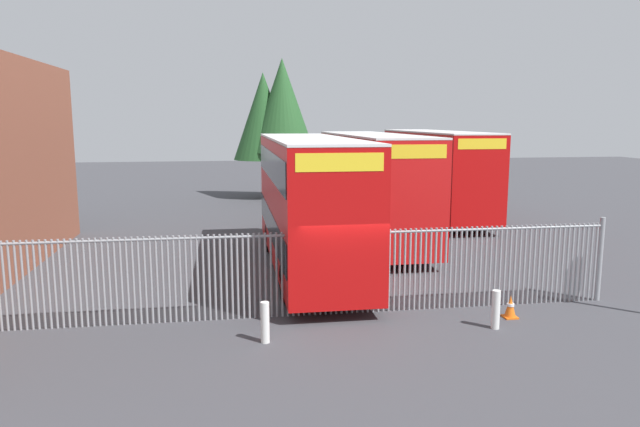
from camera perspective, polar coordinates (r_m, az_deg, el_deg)
ground_plane at (r=23.03m, az=-1.55°, el=-3.35°), size 100.00×100.00×0.00m
palisade_fence at (r=14.92m, az=-1.04°, el=-5.62°), size 16.39×0.14×2.35m
double_decker_bus_near_gate at (r=19.22m, az=-1.10°, el=1.50°), size 2.54×10.81×4.42m
double_decker_bus_behind_fence_left at (r=23.94m, az=5.12°, el=2.98°), size 2.54×10.81×4.42m
double_decker_bus_behind_fence_right at (r=30.29m, az=11.26°, el=4.14°), size 2.54×10.81×4.42m
bollard_near_left at (r=13.40m, az=-5.41°, el=-10.57°), size 0.20×0.20×0.95m
bollard_center_front at (r=14.81m, az=16.84°, el=-8.99°), size 0.20×0.20×0.95m
traffic_cone_by_gate at (r=15.75m, az=18.14°, el=-8.67°), size 0.34×0.34×0.59m
tree_tall_back at (r=37.47m, az=-5.57°, el=9.44°), size 3.82×3.82×7.93m
tree_short_side at (r=37.06m, az=-3.71°, el=10.48°), size 4.06×4.06×8.77m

